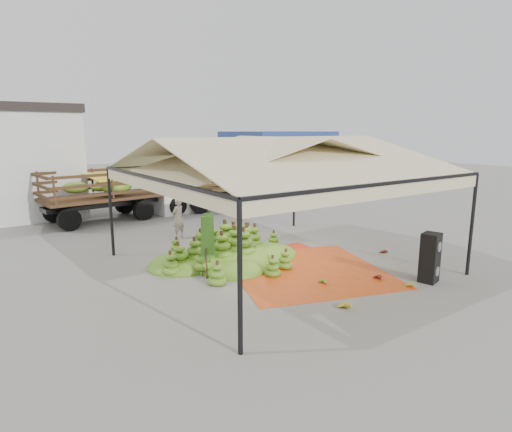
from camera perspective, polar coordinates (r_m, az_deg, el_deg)
ground at (r=13.76m, az=2.91°, el=-6.43°), size 90.00×90.00×0.00m
canopy_tent at (r=13.13m, az=3.06°, el=7.41°), size 8.10×8.10×4.00m
building_tan at (r=29.57m, az=2.85°, el=7.27°), size 6.30×5.30×4.10m
tarp_left at (r=13.62m, az=4.41°, el=-6.62°), size 4.20×4.00×0.01m
tarp_right at (r=13.22m, az=6.72°, el=-7.22°), size 5.66×5.81×0.01m
banana_heap at (r=13.96m, az=-3.62°, el=-3.76°), size 6.22×5.57×1.12m
hand_yellow_a at (r=10.59m, az=11.59°, el=-11.63°), size 0.58×0.52×0.22m
hand_yellow_b at (r=12.44m, az=19.72°, el=-8.66°), size 0.41×0.35×0.17m
hand_red_a at (r=12.81m, az=15.73°, el=-7.79°), size 0.47×0.42×0.18m
hand_red_b at (r=15.45m, az=16.63°, el=-4.56°), size 0.48×0.45×0.17m
hand_green at (r=12.15m, az=8.65°, el=-8.56°), size 0.46×0.41×0.18m
hanging_bunches at (r=11.82m, az=3.36°, el=3.65°), size 1.74×0.24×0.20m
speaker_stack at (r=12.96m, az=22.18°, el=-5.17°), size 0.60×0.56×1.41m
banana_leaves at (r=12.89m, az=-7.11°, el=-7.75°), size 0.96×1.36×3.70m
vendor at (r=17.07m, az=-10.36°, el=-0.28°), size 0.69×0.58×1.61m
truck_left at (r=21.64m, az=-16.84°, el=3.75°), size 7.33×3.12×2.44m
truck_right at (r=23.96m, az=-1.09°, el=5.01°), size 7.57×3.70×2.49m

